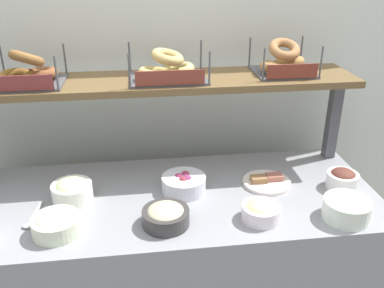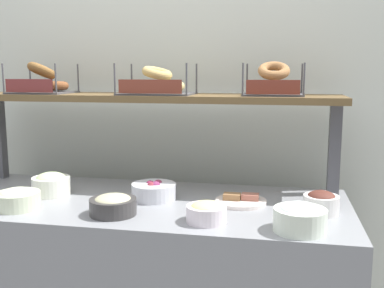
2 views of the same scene
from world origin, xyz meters
The scene contains 16 objects.
back_wall centered at (0.00, 0.55, 1.20)m, with size 2.94×0.06×2.40m, color silver.
deli_counter centered at (0.00, 0.00, 0.42)m, with size 1.74×0.70×0.85m, color gray.
shelf_riser_right centered at (0.81, 0.27, 1.05)m, with size 0.05×0.05×0.40m, color #4C4C51.
upper_shelf centered at (0.00, 0.27, 1.26)m, with size 1.70×0.32×0.03m, color brown.
bowl_egg_salad centered at (0.33, -0.21, 0.89)m, with size 0.15×0.15×0.08m.
bowl_cream_cheese centered at (0.65, -0.25, 0.90)m, with size 0.18×0.18×0.10m.
bowl_beet_salad centered at (0.06, 0.04, 0.89)m, with size 0.19×0.19×0.08m.
bowl_chocolate_spread centered at (0.74, -0.03, 0.89)m, with size 0.13×0.13×0.09m.
bowl_tuna_salad centered at (-0.03, -0.19, 0.89)m, with size 0.18×0.18×0.08m.
bowl_scallion_spread centered at (-0.40, 0.01, 0.90)m, with size 0.16×0.16×0.10m.
bowl_potato_salad centered at (-0.43, -0.20, 0.89)m, with size 0.17×0.17×0.08m.
serving_plate_white centered at (0.43, 0.04, 0.86)m, with size 0.21×0.21×0.04m.
serving_spoon_near_plate centered at (-0.54, -0.11, 0.86)m, with size 0.05×0.18×0.01m.
bagel_basket_cinnamon_raisin centered at (-0.55, 0.25, 1.33)m, with size 0.27×0.26×0.16m.
bagel_basket_plain centered at (0.02, 0.25, 1.32)m, with size 0.33×0.25×0.14m.
bagel_basket_everything centered at (0.54, 0.29, 1.33)m, with size 0.29×0.27×0.16m.
Camera 1 is at (-0.11, -1.49, 1.78)m, focal length 38.94 mm.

